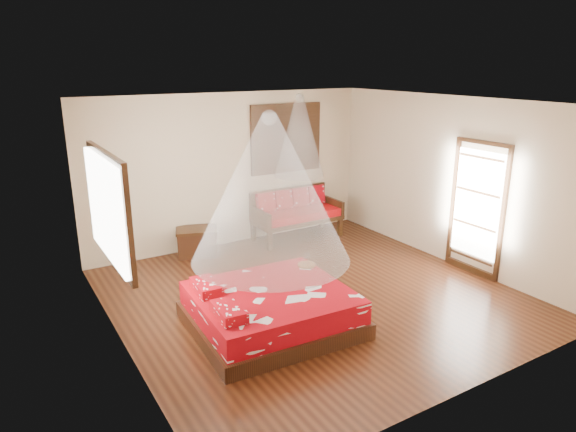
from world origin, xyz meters
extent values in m
cube|color=#32160B|center=(0.00, 0.00, -0.01)|extent=(5.50, 5.50, 0.02)
cube|color=white|center=(0.00, 0.00, 2.81)|extent=(5.50, 5.50, 0.02)
cube|color=beige|center=(-2.76, 0.00, 1.40)|extent=(0.02, 5.50, 2.80)
cube|color=beige|center=(2.76, 0.00, 1.40)|extent=(0.02, 5.50, 2.80)
cube|color=beige|center=(0.00, 2.76, 1.40)|extent=(5.50, 0.02, 2.80)
cube|color=beige|center=(0.00, -2.76, 1.40)|extent=(5.50, 0.02, 2.80)
cube|color=black|center=(-0.99, -0.49, 0.10)|extent=(2.10, 1.92, 0.20)
cube|color=#9B050F|center=(-0.99, -0.49, 0.35)|extent=(1.99, 1.81, 0.30)
cube|color=#9B050F|center=(-1.74, -0.83, 0.57)|extent=(0.31, 0.54, 0.13)
cube|color=#9B050F|center=(-1.70, -0.07, 0.57)|extent=(0.31, 0.54, 0.13)
cube|color=black|center=(0.38, 1.98, 0.21)|extent=(0.08, 0.08, 0.42)
cube|color=black|center=(1.98, 1.98, 0.21)|extent=(0.08, 0.08, 0.42)
cube|color=black|center=(0.38, 2.62, 0.21)|extent=(0.08, 0.08, 0.42)
cube|color=black|center=(1.98, 2.62, 0.21)|extent=(0.08, 0.08, 0.42)
cube|color=black|center=(1.18, 2.30, 0.38)|extent=(1.72, 0.76, 0.08)
cube|color=#950505|center=(1.18, 2.30, 0.49)|extent=(1.66, 0.70, 0.14)
cube|color=black|center=(1.18, 2.64, 0.67)|extent=(1.72, 0.06, 0.55)
cube|color=black|center=(0.36, 2.30, 0.54)|extent=(0.06, 0.76, 0.30)
cube|color=black|center=(2.00, 2.30, 0.54)|extent=(0.06, 0.76, 0.30)
cube|color=#9B050F|center=(0.60, 2.52, 0.74)|extent=(0.36, 0.19, 0.38)
cube|color=#9B050F|center=(0.99, 2.52, 0.74)|extent=(0.36, 0.19, 0.38)
cube|color=#9B050F|center=(1.37, 2.52, 0.74)|extent=(0.36, 0.19, 0.38)
cube|color=#9B050F|center=(1.75, 2.52, 0.74)|extent=(0.36, 0.19, 0.38)
cube|color=black|center=(-0.84, 2.45, 0.22)|extent=(0.80, 0.68, 0.44)
cube|color=black|center=(-0.84, 2.45, 0.47)|extent=(0.85, 0.73, 0.05)
cube|color=black|center=(1.18, 2.72, 1.90)|extent=(1.52, 0.06, 1.32)
cube|color=black|center=(1.18, 2.71, 1.90)|extent=(1.35, 0.04, 1.10)
cube|color=black|center=(-2.72, 0.20, 1.70)|extent=(0.08, 1.74, 1.34)
cube|color=beige|center=(-2.68, 0.20, 1.70)|extent=(0.04, 1.54, 1.10)
cube|color=black|center=(2.72, -0.60, 1.05)|extent=(0.08, 1.02, 2.16)
cube|color=white|center=(2.70, -0.60, 1.15)|extent=(0.03, 0.82, 1.70)
cylinder|color=brown|center=(-0.13, -0.01, 0.52)|extent=(0.26, 0.26, 0.03)
cone|color=silver|center=(-0.99, -0.49, 1.85)|extent=(1.98, 1.98, 1.80)
cone|color=silver|center=(1.18, 2.25, 2.00)|extent=(0.93, 0.93, 1.50)
camera|label=1|loc=(-3.92, -5.73, 3.33)|focal=32.00mm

